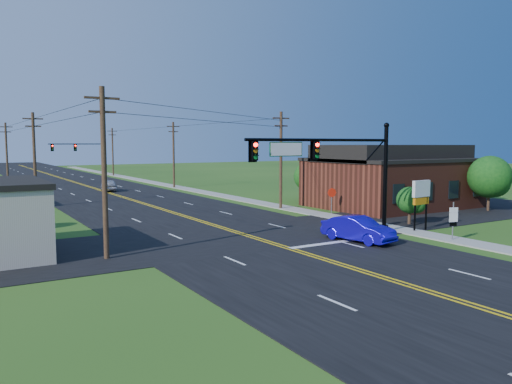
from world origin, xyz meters
TOP-DOWN VIEW (x-y plane):
  - ground at (0.00, 0.00)m, footprint 260.00×260.00m
  - road_main at (0.00, 50.00)m, footprint 16.00×220.00m
  - road_cross at (0.00, 12.00)m, footprint 70.00×10.00m
  - sidewalk at (10.50, 40.00)m, footprint 2.00×160.00m
  - signal_mast_main at (4.34, 8.00)m, footprint 11.30×0.60m
  - signal_mast_far at (4.44, 80.00)m, footprint 10.98×0.60m
  - brick_building at (20.00, 18.00)m, footprint 14.20×11.20m
  - utility_pole_left_a at (-9.50, 10.00)m, footprint 1.80×0.28m
  - utility_pole_left_b at (-9.50, 35.00)m, footprint 1.80×0.28m
  - utility_pole_left_c at (-9.50, 62.00)m, footprint 1.80×0.28m
  - utility_pole_right_a at (9.80, 22.00)m, footprint 1.80×0.28m
  - utility_pole_right_b at (9.80, 48.00)m, footprint 1.80×0.28m
  - utility_pole_right_c at (9.80, 78.00)m, footprint 1.80×0.28m
  - tree_right_front at (25.00, 11.00)m, footprint 3.80×3.80m
  - tree_right_back at (16.00, 26.00)m, footprint 3.00×3.00m
  - shrub_corner at (13.00, 9.50)m, footprint 2.00×2.00m
  - blue_car at (5.03, 6.52)m, footprint 2.43×4.95m
  - distant_car at (0.80, 47.78)m, footprint 2.41×4.54m
  - route_sign at (10.40, 3.72)m, footprint 0.59×0.20m
  - stop_sign at (11.72, 16.98)m, footprint 0.78×0.27m
  - pylon_sign at (11.47, 7.18)m, footprint 1.74×0.39m

SIDE VIEW (x-z plane):
  - ground at x=0.00m, z-range 0.00..0.00m
  - road_main at x=0.00m, z-range 0.00..0.04m
  - road_cross at x=0.00m, z-range 0.00..0.04m
  - sidewalk at x=10.50m, z-range 0.00..0.08m
  - distant_car at x=0.80m, z-range 0.00..1.47m
  - blue_car at x=5.03m, z-range 0.00..1.56m
  - route_sign at x=10.40m, z-range 0.20..2.63m
  - stop_sign at x=11.72m, z-range 0.50..2.75m
  - shrub_corner at x=13.00m, z-range 0.42..3.28m
  - brick_building at x=20.00m, z-range 0.00..4.70m
  - pylon_sign at x=11.47m, z-range 0.81..4.35m
  - tree_right_back at x=16.00m, z-range 0.55..4.65m
  - tree_right_front at x=25.00m, z-range 0.60..5.60m
  - signal_mast_far at x=4.44m, z-range 0.81..8.29m
  - utility_pole_left_a at x=-9.50m, z-range 0.22..9.22m
  - utility_pole_left_b at x=-9.50m, z-range 0.22..9.22m
  - utility_pole_left_c at x=-9.50m, z-range 0.22..9.22m
  - utility_pole_right_a at x=9.80m, z-range 0.22..9.22m
  - utility_pole_right_b at x=9.80m, z-range 0.22..9.22m
  - utility_pole_right_c at x=9.80m, z-range 0.22..9.22m
  - signal_mast_main at x=4.34m, z-range 1.01..8.49m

